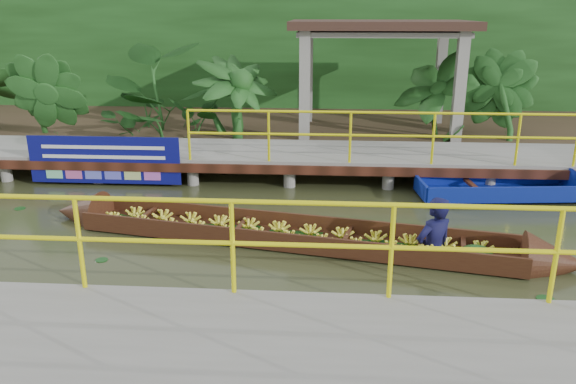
{
  "coord_description": "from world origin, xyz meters",
  "views": [
    {
      "loc": [
        1.72,
        -8.25,
        3.46
      ],
      "look_at": [
        1.12,
        0.5,
        0.6
      ],
      "focal_mm": 35.0,
      "sensor_mm": 36.0,
      "label": 1
    }
  ],
  "objects": [
    {
      "name": "ground",
      "position": [
        0.0,
        0.0,
        0.0
      ],
      "size": [
        80.0,
        80.0,
        0.0
      ],
      "primitive_type": "plane",
      "color": "#2F3118",
      "rests_on": "ground"
    },
    {
      "name": "land_strip",
      "position": [
        0.0,
        7.5,
        0.23
      ],
      "size": [
        30.0,
        8.0,
        0.45
      ],
      "primitive_type": "cube",
      "color": "#322619",
      "rests_on": "ground"
    },
    {
      "name": "far_dock",
      "position": [
        0.02,
        3.43,
        0.48
      ],
      "size": [
        16.0,
        2.06,
        1.66
      ],
      "color": "gray",
      "rests_on": "ground"
    },
    {
      "name": "pavilion",
      "position": [
        3.0,
        6.3,
        2.82
      ],
      "size": [
        4.4,
        3.0,
        3.0
      ],
      "color": "gray",
      "rests_on": "ground"
    },
    {
      "name": "foliage_backdrop",
      "position": [
        0.0,
        10.0,
        2.0
      ],
      "size": [
        30.0,
        0.8,
        4.0
      ],
      "primitive_type": "cube",
      "color": "#173A12",
      "rests_on": "ground"
    },
    {
      "name": "vendor_boat",
      "position": [
        1.64,
        -0.26,
        0.26
      ],
      "size": [
        8.44,
        2.47,
        2.07
      ],
      "rotation": [
        0.0,
        0.0,
        -0.2
      ],
      "color": "#35170E",
      "rests_on": "ground"
    },
    {
      "name": "moored_blue_boat",
      "position": [
        5.87,
        2.31,
        0.15
      ],
      "size": [
        3.58,
        1.26,
        0.84
      ],
      "rotation": [
        0.0,
        0.0,
        0.1
      ],
      "color": "navy",
      "rests_on": "ground"
    },
    {
      "name": "blue_banner",
      "position": [
        -2.75,
        2.48,
        0.56
      ],
      "size": [
        3.12,
        0.04,
        0.98
      ],
      "color": "navy",
      "rests_on": "ground"
    },
    {
      "name": "tropical_plants",
      "position": [
        -0.82,
        5.3,
        1.5
      ],
      "size": [
        14.68,
        1.68,
        2.1
      ],
      "color": "#173A12",
      "rests_on": "ground"
    }
  ]
}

